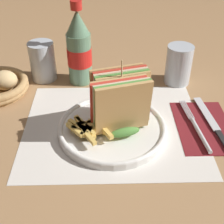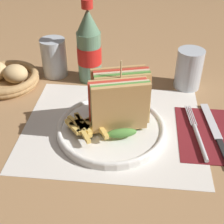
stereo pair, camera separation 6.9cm
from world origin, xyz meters
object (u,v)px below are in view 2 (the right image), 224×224
(knife, at_px, (216,134))
(glass_far, at_px, (54,58))
(plate_main, at_px, (111,128))
(bread_basket, at_px, (6,78))
(fork, at_px, (198,136))
(glass_near, at_px, (188,72))
(club_sandwich, at_px, (121,102))
(coke_bottle_near, at_px, (89,48))

(knife, distance_m, glass_far, 0.48)
(plate_main, bearing_deg, bread_basket, 150.39)
(fork, bearing_deg, knife, 13.69)
(knife, xyz_separation_m, glass_near, (-0.05, 0.20, 0.04))
(club_sandwich, xyz_separation_m, bread_basket, (-0.33, 0.17, -0.06))
(glass_near, bearing_deg, fork, -88.52)
(fork, relative_size, knife, 0.85)
(knife, relative_size, glass_far, 2.05)
(glass_far, bearing_deg, fork, -33.23)
(bread_basket, bearing_deg, club_sandwich, -27.04)
(glass_near, distance_m, glass_far, 0.37)
(glass_near, bearing_deg, plate_main, -131.09)
(knife, height_order, glass_near, glass_near)
(club_sandwich, bearing_deg, glass_far, 131.45)
(plate_main, relative_size, glass_far, 2.25)
(plate_main, relative_size, club_sandwich, 1.56)
(coke_bottle_near, bearing_deg, knife, -34.42)
(coke_bottle_near, bearing_deg, glass_far, 171.32)
(plate_main, bearing_deg, coke_bottle_near, 110.09)
(fork, distance_m, bread_basket, 0.53)
(knife, bearing_deg, plate_main, 175.93)
(club_sandwich, distance_m, glass_near, 0.26)
(club_sandwich, height_order, glass_far, club_sandwich)
(coke_bottle_near, xyz_separation_m, glass_near, (0.27, -0.01, -0.05))
(bread_basket, bearing_deg, coke_bottle_near, 12.70)
(glass_near, relative_size, glass_far, 1.00)
(knife, relative_size, bread_basket, 1.25)
(fork, xyz_separation_m, coke_bottle_near, (-0.27, 0.23, 0.09))
(plate_main, distance_m, bread_basket, 0.35)
(plate_main, relative_size, coke_bottle_near, 1.08)
(club_sandwich, distance_m, knife, 0.22)
(bread_basket, bearing_deg, fork, -19.93)
(club_sandwich, xyz_separation_m, glass_near, (0.16, 0.20, -0.03))
(coke_bottle_near, bearing_deg, plate_main, -69.91)
(coke_bottle_near, bearing_deg, bread_basket, -167.30)
(glass_near, distance_m, bread_basket, 0.49)
(glass_far, xyz_separation_m, bread_basket, (-0.12, -0.07, -0.03))
(fork, distance_m, glass_near, 0.22)
(fork, height_order, glass_far, glass_far)
(knife, relative_size, coke_bottle_near, 0.99)
(club_sandwich, distance_m, bread_basket, 0.37)
(knife, height_order, bread_basket, bread_basket)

